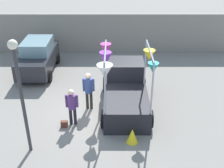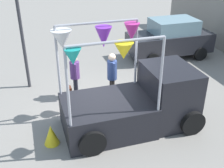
{
  "view_description": "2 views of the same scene",
  "coord_description": "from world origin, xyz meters",
  "px_view_note": "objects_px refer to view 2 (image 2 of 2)",
  "views": [
    {
      "loc": [
        0.78,
        -10.43,
        7.09
      ],
      "look_at": [
        0.83,
        -0.04,
        1.55
      ],
      "focal_mm": 45.0,
      "sensor_mm": 36.0,
      "label": 1
    },
    {
      "loc": [
        8.15,
        -2.19,
        5.21
      ],
      "look_at": [
        1.15,
        0.02,
        1.42
      ],
      "focal_mm": 45.0,
      "sensor_mm": 36.0,
      "label": 2
    }
  ],
  "objects_px": {
    "person_customer": "(75,73)",
    "person_vendor": "(112,73)",
    "parked_car": "(170,38)",
    "street_lamp": "(19,17)",
    "vendor_truck": "(139,99)",
    "folded_kite_bundle_sunflower": "(51,135)",
    "handbag": "(69,90)"
  },
  "relations": [
    {
      "from": "vendor_truck",
      "to": "person_vendor",
      "type": "xyz_separation_m",
      "value": [
        -1.62,
        -0.34,
        0.22
      ]
    },
    {
      "from": "parked_car",
      "to": "person_vendor",
      "type": "relative_size",
      "value": 2.23
    },
    {
      "from": "street_lamp",
      "to": "folded_kite_bundle_sunflower",
      "type": "relative_size",
      "value": 7.16
    },
    {
      "from": "parked_car",
      "to": "person_customer",
      "type": "height_order",
      "value": "parked_car"
    },
    {
      "from": "person_vendor",
      "to": "folded_kite_bundle_sunflower",
      "type": "relative_size",
      "value": 2.99
    },
    {
      "from": "parked_car",
      "to": "person_customer",
      "type": "bearing_deg",
      "value": -63.34
    },
    {
      "from": "person_customer",
      "to": "person_vendor",
      "type": "relative_size",
      "value": 0.92
    },
    {
      "from": "street_lamp",
      "to": "vendor_truck",
      "type": "bearing_deg",
      "value": 41.04
    },
    {
      "from": "handbag",
      "to": "street_lamp",
      "type": "relative_size",
      "value": 0.07
    },
    {
      "from": "vendor_truck",
      "to": "handbag",
      "type": "xyz_separation_m",
      "value": [
        -2.57,
        -1.74,
        -0.73
      ]
    },
    {
      "from": "person_vendor",
      "to": "handbag",
      "type": "xyz_separation_m",
      "value": [
        -0.95,
        -1.4,
        -0.96
      ]
    },
    {
      "from": "person_vendor",
      "to": "folded_kite_bundle_sunflower",
      "type": "bearing_deg",
      "value": -52.68
    },
    {
      "from": "parked_car",
      "to": "street_lamp",
      "type": "distance_m",
      "value": 7.11
    },
    {
      "from": "parked_car",
      "to": "person_customer",
      "type": "distance_m",
      "value": 5.77
    },
    {
      "from": "parked_car",
      "to": "person_vendor",
      "type": "distance_m",
      "value": 5.09
    },
    {
      "from": "person_vendor",
      "to": "folded_kite_bundle_sunflower",
      "type": "distance_m",
      "value": 3.09
    },
    {
      "from": "person_customer",
      "to": "folded_kite_bundle_sunflower",
      "type": "relative_size",
      "value": 2.75
    },
    {
      "from": "person_customer",
      "to": "handbag",
      "type": "distance_m",
      "value": 0.95
    },
    {
      "from": "person_vendor",
      "to": "handbag",
      "type": "relative_size",
      "value": 6.42
    },
    {
      "from": "folded_kite_bundle_sunflower",
      "to": "person_vendor",
      "type": "bearing_deg",
      "value": 127.32
    },
    {
      "from": "vendor_truck",
      "to": "person_vendor",
      "type": "bearing_deg",
      "value": -168.22
    },
    {
      "from": "person_customer",
      "to": "parked_car",
      "type": "bearing_deg",
      "value": 116.66
    },
    {
      "from": "vendor_truck",
      "to": "street_lamp",
      "type": "relative_size",
      "value": 0.98
    },
    {
      "from": "vendor_truck",
      "to": "person_vendor",
      "type": "height_order",
      "value": "vendor_truck"
    },
    {
      "from": "parked_car",
      "to": "person_vendor",
      "type": "height_order",
      "value": "parked_car"
    },
    {
      "from": "street_lamp",
      "to": "folded_kite_bundle_sunflower",
      "type": "bearing_deg",
      "value": 6.47
    },
    {
      "from": "handbag",
      "to": "vendor_truck",
      "type": "bearing_deg",
      "value": 34.04
    },
    {
      "from": "folded_kite_bundle_sunflower",
      "to": "parked_car",
      "type": "bearing_deg",
      "value": 128.26
    },
    {
      "from": "vendor_truck",
      "to": "parked_car",
      "type": "height_order",
      "value": "vendor_truck"
    },
    {
      "from": "vendor_truck",
      "to": "parked_car",
      "type": "xyz_separation_m",
      "value": [
        -4.81,
        3.62,
        0.07
      ]
    },
    {
      "from": "vendor_truck",
      "to": "parked_car",
      "type": "distance_m",
      "value": 6.02
    },
    {
      "from": "street_lamp",
      "to": "folded_kite_bundle_sunflower",
      "type": "xyz_separation_m",
      "value": [
        3.8,
        0.43,
        -2.47
      ]
    }
  ]
}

